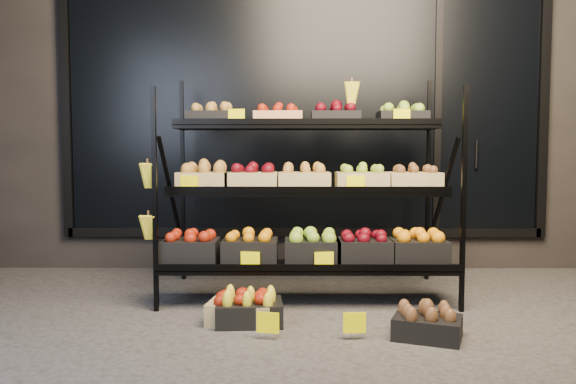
{
  "coord_description": "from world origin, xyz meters",
  "views": [
    {
      "loc": [
        -0.12,
        -3.53,
        1.06
      ],
      "look_at": [
        -0.14,
        0.55,
        0.78
      ],
      "focal_mm": 35.0,
      "sensor_mm": 36.0,
      "label": 1
    }
  ],
  "objects": [
    {
      "name": "tag_floor_a",
      "position": [
        -0.25,
        -0.4,
        0.06
      ],
      "size": [
        0.13,
        0.01,
        0.12
      ],
      "primitive_type": "cube",
      "color": "#FFF500",
      "rests_on": "ground"
    },
    {
      "name": "floor_crate_left",
      "position": [
        -0.43,
        -0.07,
        0.1
      ],
      "size": [
        0.44,
        0.35,
        0.2
      ],
      "rotation": [
        0.0,
        0.0,
        -0.15
      ],
      "color": "tan",
      "rests_on": "ground"
    },
    {
      "name": "ground",
      "position": [
        0.0,
        0.0,
        0.0
      ],
      "size": [
        24.0,
        24.0,
        0.0
      ],
      "primitive_type": "plane",
      "color": "#514F4C",
      "rests_on": "ground"
    },
    {
      "name": "floor_crate_midleft",
      "position": [
        -0.38,
        -0.09,
        0.1
      ],
      "size": [
        0.43,
        0.33,
        0.21
      ],
      "rotation": [
        0.0,
        0.0,
        0.07
      ],
      "color": "black",
      "rests_on": "ground"
    },
    {
      "name": "display_rack",
      "position": [
        -0.01,
        0.6,
        0.79
      ],
      "size": [
        2.18,
        1.02,
        1.73
      ],
      "color": "black",
      "rests_on": "ground"
    },
    {
      "name": "floor_crate_right",
      "position": [
        0.66,
        -0.37,
        0.09
      ],
      "size": [
        0.45,
        0.39,
        0.19
      ],
      "rotation": [
        0.0,
        0.0,
        -0.36
      ],
      "color": "black",
      "rests_on": "ground"
    },
    {
      "name": "building",
      "position": [
        0.0,
        2.59,
        1.75
      ],
      "size": [
        6.0,
        2.08,
        3.5
      ],
      "color": "#2D2826",
      "rests_on": "ground"
    },
    {
      "name": "tag_floor_b",
      "position": [
        0.24,
        -0.4,
        0.06
      ],
      "size": [
        0.13,
        0.01,
        0.12
      ],
      "primitive_type": "cube",
      "color": "#FFF500",
      "rests_on": "ground"
    }
  ]
}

